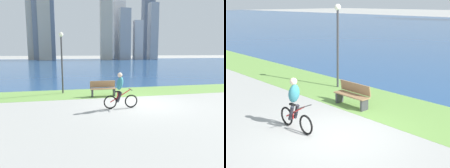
# 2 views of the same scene
# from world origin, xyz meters

# --- Properties ---
(ground_plane) EXTENTS (300.00, 300.00, 0.00)m
(ground_plane) POSITION_xyz_m (0.00, 0.00, 0.00)
(ground_plane) COLOR #9E9E99
(grass_strip_bayside) EXTENTS (120.00, 3.14, 0.01)m
(grass_strip_bayside) POSITION_xyz_m (0.00, 3.23, 0.00)
(grass_strip_bayside) COLOR #6B9947
(grass_strip_bayside) RESTS_ON ground
(bay_water_surface) EXTENTS (300.00, 68.43, 0.00)m
(bay_water_surface) POSITION_xyz_m (0.00, 39.01, 0.00)
(bay_water_surface) COLOR navy
(bay_water_surface) RESTS_ON ground
(cyclist_lead) EXTENTS (1.62, 0.52, 1.66)m
(cyclist_lead) POSITION_xyz_m (-1.25, -0.64, 0.83)
(cyclist_lead) COLOR black
(cyclist_lead) RESTS_ON ground
(bench_near_path) EXTENTS (1.50, 0.47, 0.90)m
(bench_near_path) POSITION_xyz_m (-1.53, 2.23, 0.45)
(bench_near_path) COLOR olive
(bench_near_path) RESTS_ON ground
(lamppost_tall) EXTENTS (0.28, 0.28, 3.78)m
(lamppost_tall) POSITION_xyz_m (-3.85, 3.68, 2.49)
(lamppost_tall) COLOR #38383D
(lamppost_tall) RESTS_ON ground
(city_skyline_far_shore) EXTENTS (45.40, 10.48, 24.23)m
(city_skyline_far_shore) POSITION_xyz_m (6.95, 64.44, 10.55)
(city_skyline_far_shore) COLOR #ADA899
(city_skyline_far_shore) RESTS_ON ground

